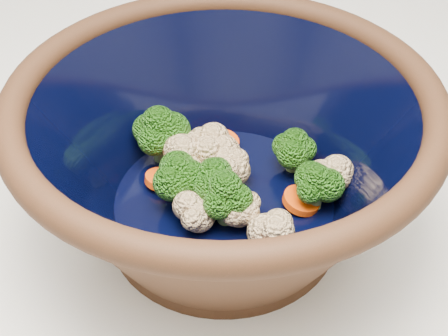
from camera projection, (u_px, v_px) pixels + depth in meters
name	position (u px, v px, depth m)	size (l,w,h in m)	color
mixing_bowl	(224.00, 155.00, 0.48)	(0.38, 0.38, 0.14)	black
vegetable_pile	(226.00, 169.00, 0.50)	(0.18, 0.15, 0.06)	#608442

